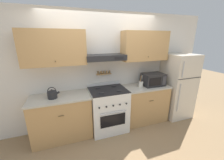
% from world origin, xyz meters
% --- Properties ---
extents(ground_plane, '(16.00, 16.00, 0.00)m').
position_xyz_m(ground_plane, '(0.00, 0.00, 0.00)').
color(ground_plane, '#937551').
extents(wall_back, '(5.20, 0.46, 2.55)m').
position_xyz_m(wall_back, '(-0.01, 0.58, 1.45)').
color(wall_back, silver).
rests_on(wall_back, ground_plane).
extents(counter_left, '(1.15, 0.62, 0.90)m').
position_xyz_m(counter_left, '(-0.97, 0.31, 0.45)').
color(counter_left, tan).
rests_on(counter_left, ground_plane).
extents(counter_right, '(1.09, 0.62, 0.90)m').
position_xyz_m(counter_right, '(0.94, 0.31, 0.45)').
color(counter_right, tan).
rests_on(counter_right, ground_plane).
extents(stove_range, '(0.78, 0.69, 1.02)m').
position_xyz_m(stove_range, '(0.00, 0.27, 0.48)').
color(stove_range, white).
rests_on(stove_range, ground_plane).
extents(refrigerator, '(0.68, 0.69, 1.63)m').
position_xyz_m(refrigerator, '(1.88, 0.26, 0.81)').
color(refrigerator, beige).
rests_on(refrigerator, ground_plane).
extents(tea_kettle, '(0.23, 0.18, 0.22)m').
position_xyz_m(tea_kettle, '(-1.09, 0.29, 0.99)').
color(tea_kettle, '#232326').
rests_on(tea_kettle, counter_left).
extents(microwave, '(0.51, 0.36, 0.29)m').
position_xyz_m(microwave, '(1.14, 0.30, 1.05)').
color(microwave, '#232326').
rests_on(microwave, counter_right).
extents(utensil_crock, '(0.10, 0.10, 0.28)m').
position_xyz_m(utensil_crock, '(0.81, 0.29, 0.98)').
color(utensil_crock, silver).
rests_on(utensil_crock, counter_right).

